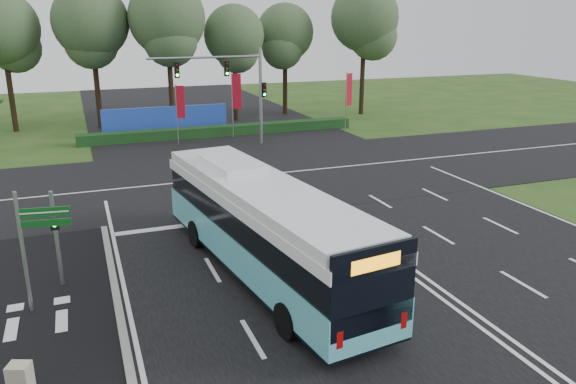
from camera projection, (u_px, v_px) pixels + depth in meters
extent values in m
plane|color=#234818|center=(370.00, 247.00, 23.00)|extent=(120.00, 120.00, 0.00)
cube|color=black|center=(370.00, 246.00, 23.00)|extent=(20.00, 120.00, 0.04)
cube|color=black|center=(274.00, 174.00, 33.72)|extent=(120.00, 14.00, 0.05)
cube|color=black|center=(35.00, 343.00, 16.09)|extent=(5.00, 18.00, 0.06)
cube|color=gray|center=(122.00, 327.00, 16.89)|extent=(0.25, 18.00, 0.12)
cube|color=#54B7C3|center=(264.00, 245.00, 20.11)|extent=(4.43, 13.28, 1.19)
cube|color=black|center=(264.00, 259.00, 20.27)|extent=(4.39, 13.21, 0.33)
cube|color=black|center=(263.00, 217.00, 19.79)|extent=(4.29, 13.07, 1.03)
cube|color=white|center=(263.00, 199.00, 19.60)|extent=(4.43, 13.28, 0.38)
cube|color=white|center=(263.00, 189.00, 19.48)|extent=(4.30, 12.76, 0.38)
cube|color=white|center=(232.00, 163.00, 21.67)|extent=(2.16, 3.46, 0.27)
cube|color=black|center=(374.00, 290.00, 14.34)|extent=(2.63, 0.47, 2.39)
cube|color=orange|center=(376.00, 263.00, 14.08)|extent=(1.52, 0.26, 0.38)
cylinder|color=black|center=(196.00, 234.00, 22.81)|extent=(0.45, 1.16, 1.13)
cylinder|color=black|center=(253.00, 224.00, 23.97)|extent=(0.45, 1.16, 1.13)
cylinder|color=black|center=(287.00, 321.00, 16.23)|extent=(0.45, 1.16, 1.13)
cylinder|color=black|center=(359.00, 301.00, 17.39)|extent=(0.45, 1.16, 1.13)
cylinder|color=gray|center=(57.00, 240.00, 19.08)|extent=(0.14, 0.14, 3.47)
cube|color=black|center=(54.00, 224.00, 18.73)|extent=(0.29, 0.19, 0.40)
sphere|color=#19F233|center=(54.00, 225.00, 18.64)|extent=(0.14, 0.14, 0.14)
cylinder|color=gray|center=(24.00, 254.00, 17.26)|extent=(0.12, 0.12, 4.01)
cube|color=#0D4918|center=(44.00, 212.00, 17.03)|extent=(1.50, 0.28, 0.30)
cube|color=#0D4918|center=(46.00, 223.00, 17.14)|extent=(1.50, 0.28, 0.22)
cube|color=white|center=(44.00, 213.00, 17.00)|extent=(1.39, 0.22, 0.04)
cube|color=#BDB598|center=(20.00, 380.00, 13.79)|extent=(0.64, 0.59, 0.87)
cylinder|color=gray|center=(177.00, 115.00, 41.17)|extent=(0.07, 0.07, 4.43)
cube|color=red|center=(181.00, 102.00, 40.90)|extent=(0.57, 0.24, 2.36)
cylinder|color=gray|center=(232.00, 105.00, 43.55)|extent=(0.08, 0.08, 5.06)
cube|color=red|center=(237.00, 91.00, 43.25)|extent=(0.65, 0.25, 2.70)
cylinder|color=gray|center=(346.00, 103.00, 45.52)|extent=(0.08, 0.08, 4.88)
cube|color=red|center=(349.00, 90.00, 45.46)|extent=(0.62, 0.29, 2.60)
cylinder|color=gray|center=(261.00, 97.00, 40.97)|extent=(0.24, 0.24, 7.00)
cylinder|color=gray|center=(205.00, 57.00, 38.77)|extent=(8.00, 0.16, 0.16)
cube|color=black|center=(226.00, 69.00, 39.51)|extent=(0.32, 0.28, 1.05)
cube|color=black|center=(177.00, 70.00, 38.33)|extent=(0.32, 0.28, 1.05)
cube|color=black|center=(264.00, 90.00, 40.91)|extent=(0.32, 0.28, 1.05)
cube|color=#133615|center=(222.00, 131.00, 44.78)|extent=(22.00, 1.20, 0.80)
cube|color=blue|center=(166.00, 120.00, 45.46)|extent=(10.00, 0.30, 2.20)
cylinder|color=black|center=(9.00, 83.00, 45.55)|extent=(0.44, 0.44, 7.88)
sphere|color=#37502F|center=(1.00, 28.00, 44.27)|extent=(5.81, 5.81, 5.81)
cylinder|color=black|center=(96.00, 79.00, 46.83)|extent=(0.44, 0.44, 8.33)
sphere|color=#37502F|center=(91.00, 21.00, 45.48)|extent=(6.13, 6.13, 6.13)
cylinder|color=black|center=(170.00, 77.00, 47.38)|extent=(0.44, 0.44, 8.58)
sphere|color=#37502F|center=(167.00, 18.00, 45.98)|extent=(6.32, 6.32, 6.32)
cylinder|color=black|center=(235.00, 81.00, 50.64)|extent=(0.44, 0.44, 7.22)
sphere|color=#37502F|center=(234.00, 35.00, 49.46)|extent=(5.32, 5.32, 5.32)
cylinder|color=black|center=(285.00, 76.00, 54.18)|extent=(0.44, 0.44, 7.35)
sphere|color=#37502F|center=(285.00, 32.00, 52.98)|extent=(5.42, 5.42, 5.42)
cylinder|color=black|center=(363.00, 69.00, 53.97)|extent=(0.44, 0.44, 8.64)
sphere|color=#37502F|center=(365.00, 17.00, 52.56)|extent=(6.36, 6.36, 6.36)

